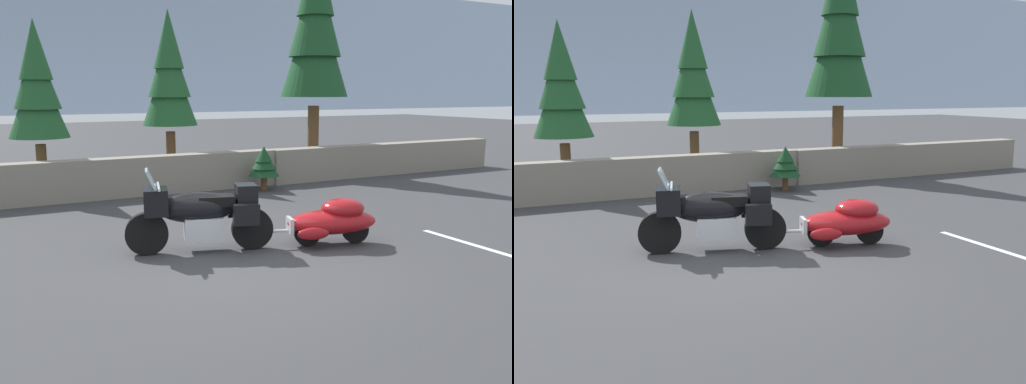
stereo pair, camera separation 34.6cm
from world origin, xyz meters
TOP-DOWN VIEW (x-y plane):
  - ground_plane at (0.00, 0.00)m, footprint 80.00×80.00m
  - stone_guard_wall at (-0.27, 6.12)m, footprint 24.00×0.62m
  - touring_motorcycle at (-0.18, 0.95)m, footprint 2.26×1.13m
  - car_shaped_trailer at (1.90, 0.34)m, footprint 2.21×1.10m
  - pine_tree_tall at (6.19, 7.37)m, footprint 2.02×2.02m
  - pine_tree_secondary at (-1.65, 7.54)m, footprint 1.42×1.42m
  - pine_tree_far_right at (1.90, 8.17)m, footprint 1.53×1.53m
  - pine_sapling_near at (3.37, 5.35)m, footprint 0.79×0.79m
  - parking_stripe_marker at (3.93, -1.50)m, footprint 0.12×3.60m

SIDE VIEW (x-z plane):
  - ground_plane at x=0.00m, z-range 0.00..0.00m
  - parking_stripe_marker at x=3.93m, z-range 0.00..0.01m
  - car_shaped_trailer at x=1.90m, z-range 0.03..0.79m
  - stone_guard_wall at x=-0.27m, z-range 0.00..0.94m
  - touring_motorcycle at x=-0.18m, z-range -0.04..1.29m
  - pine_sapling_near at x=3.37m, z-range 0.14..1.26m
  - pine_tree_secondary at x=-1.65m, z-range 0.53..4.71m
  - pine_tree_far_right at x=1.90m, z-range 0.59..5.31m
  - pine_tree_tall at x=6.19m, z-range 0.90..8.00m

